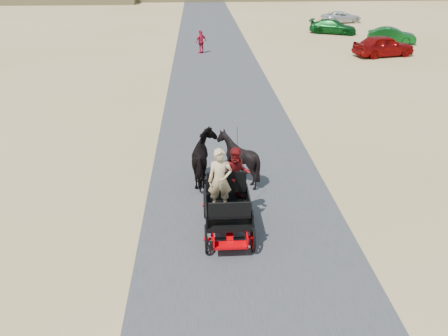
{
  "coord_description": "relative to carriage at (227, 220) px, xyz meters",
  "views": [
    {
      "loc": [
        -1.24,
        -10.13,
        7.2
      ],
      "look_at": [
        -0.53,
        1.74,
        1.2
      ],
      "focal_mm": 35.0,
      "sensor_mm": 36.0,
      "label": 1
    }
  ],
  "objects": [
    {
      "name": "driver_man",
      "position": [
        -0.2,
        0.05,
        1.26
      ],
      "size": [
        0.66,
        0.43,
        1.8
      ],
      "primitive_type": "imported",
      "color": "tan",
      "rests_on": "carriage"
    },
    {
      "name": "passenger_woman",
      "position": [
        0.3,
        0.6,
        1.15
      ],
      "size": [
        0.77,
        0.6,
        1.58
      ],
      "primitive_type": "imported",
      "color": "#660C0F",
      "rests_on": "carriage"
    },
    {
      "name": "road",
      "position": [
        0.53,
        -0.14,
        -0.35
      ],
      "size": [
        6.0,
        140.0,
        0.01
      ],
      "primitive_type": "cube",
      "color": "#38383A",
      "rests_on": "ground"
    },
    {
      "name": "car_d",
      "position": [
        14.82,
        37.98,
        0.24
      ],
      "size": [
        4.67,
        3.08,
        1.19
      ],
      "primitive_type": "imported",
      "rotation": [
        0.0,
        0.0,
        1.85
      ],
      "color": "silver",
      "rests_on": "ground"
    },
    {
      "name": "carriage",
      "position": [
        0.0,
        0.0,
        0.0
      ],
      "size": [
        1.3,
        2.4,
        0.72
      ],
      "primitive_type": null,
      "color": "black",
      "rests_on": "ground"
    },
    {
      "name": "horse_right",
      "position": [
        0.55,
        3.0,
        0.49
      ],
      "size": [
        1.37,
        1.54,
        1.7
      ],
      "primitive_type": "imported",
      "rotation": [
        0.0,
        0.0,
        3.14
      ],
      "color": "black",
      "rests_on": "ground"
    },
    {
      "name": "car_a",
      "position": [
        13.01,
        21.77,
        0.41
      ],
      "size": [
        4.79,
        2.75,
        1.54
      ],
      "primitive_type": "imported",
      "rotation": [
        0.0,
        0.0,
        1.79
      ],
      "color": "maroon",
      "rests_on": "ground"
    },
    {
      "name": "car_b",
      "position": [
        15.63,
        26.57,
        0.28
      ],
      "size": [
        4.09,
        2.43,
        1.27
      ],
      "primitive_type": "imported",
      "rotation": [
        0.0,
        0.0,
        1.27
      ],
      "color": "#0C4C19",
      "rests_on": "ground"
    },
    {
      "name": "horse_left",
      "position": [
        -0.55,
        3.0,
        0.49
      ],
      "size": [
        0.91,
        2.01,
        1.7
      ],
      "primitive_type": "imported",
      "rotation": [
        0.0,
        0.0,
        3.14
      ],
      "color": "black",
      "rests_on": "ground"
    },
    {
      "name": "pedestrian",
      "position": [
        -0.43,
        23.59,
        0.5
      ],
      "size": [
        1.05,
        0.96,
        1.73
      ],
      "primitive_type": "imported",
      "rotation": [
        0.0,
        0.0,
        3.83
      ],
      "color": "#BB1534",
      "rests_on": "ground"
    },
    {
      "name": "ground",
      "position": [
        0.53,
        -0.14,
        -0.36
      ],
      "size": [
        140.0,
        140.0,
        0.0
      ],
      "primitive_type": "plane",
      "color": "tan"
    },
    {
      "name": "car_c",
      "position": [
        11.99,
        31.42,
        0.27
      ],
      "size": [
        4.65,
        3.38,
        1.25
      ],
      "primitive_type": "imported",
      "rotation": [
        0.0,
        0.0,
        1.14
      ],
      "color": "#0C4C19",
      "rests_on": "ground"
    }
  ]
}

